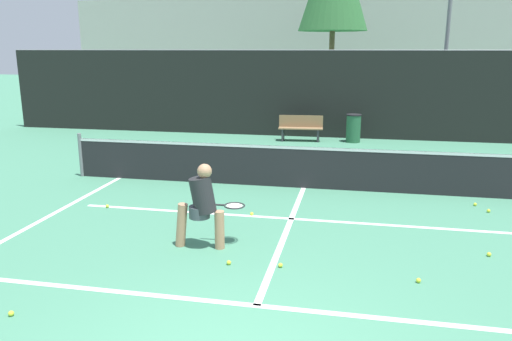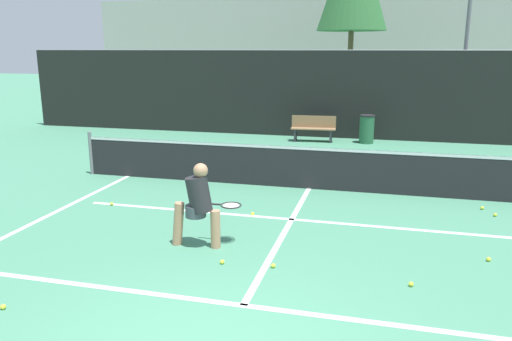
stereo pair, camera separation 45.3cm
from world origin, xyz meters
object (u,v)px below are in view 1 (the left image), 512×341
(player_practicing, at_px, (202,203))
(courtside_bench, at_px, (301,127))
(parked_car, at_px, (438,114))
(trash_bin, at_px, (353,128))

(player_practicing, xyz_separation_m, courtside_bench, (0.46, 9.67, -0.26))
(player_practicing, relative_size, parked_car, 0.30)
(courtside_bench, height_order, trash_bin, trash_bin)
(courtside_bench, height_order, parked_car, parked_car)
(trash_bin, bearing_deg, parked_car, 47.88)
(parked_car, bearing_deg, player_practicing, -112.12)
(parked_car, bearing_deg, trash_bin, -132.12)
(trash_bin, bearing_deg, courtside_bench, -176.40)
(player_practicing, height_order, courtside_bench, player_practicing)
(player_practicing, relative_size, courtside_bench, 0.90)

